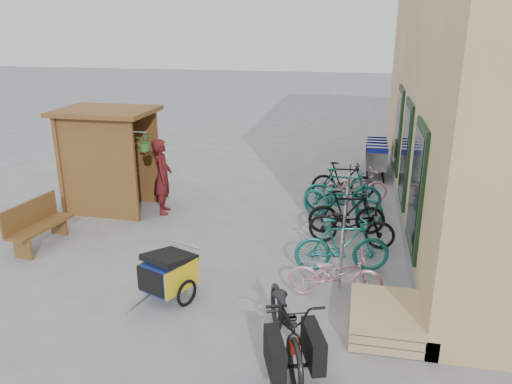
% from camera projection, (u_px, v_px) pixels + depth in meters
% --- Properties ---
extents(ground, '(80.00, 80.00, 0.00)m').
position_uv_depth(ground, '(212.00, 268.00, 9.09)').
color(ground, gray).
extents(kiosk, '(2.49, 1.65, 2.40)m').
position_uv_depth(kiosk, '(105.00, 146.00, 11.52)').
color(kiosk, brown).
rests_on(kiosk, ground).
extents(bike_rack, '(0.05, 5.35, 0.86)m').
position_uv_depth(bike_rack, '(346.00, 206.00, 10.71)').
color(bike_rack, '#A5A8AD').
rests_on(bike_rack, ground).
extents(pallet_stack, '(1.00, 1.20, 0.40)m').
position_uv_depth(pallet_stack, '(385.00, 319.00, 7.15)').
color(pallet_stack, tan).
rests_on(pallet_stack, ground).
extents(bench, '(0.61, 1.52, 0.93)m').
position_uv_depth(bench, '(37.00, 223.00, 9.86)').
color(bench, brown).
rests_on(bench, ground).
extents(shopping_carts, '(0.59, 2.35, 1.06)m').
position_uv_depth(shopping_carts, '(376.00, 153.00, 14.73)').
color(shopping_carts, silver).
rests_on(shopping_carts, ground).
extents(child_trailer, '(0.93, 1.41, 0.82)m').
position_uv_depth(child_trailer, '(168.00, 272.00, 7.96)').
color(child_trailer, navy).
rests_on(child_trailer, ground).
extents(cargo_bike, '(1.34, 2.14, 1.06)m').
position_uv_depth(cargo_bike, '(287.00, 323.00, 6.49)').
color(cargo_bike, black).
rests_on(cargo_bike, ground).
extents(person_kiosk, '(0.57, 0.73, 1.76)m').
position_uv_depth(person_kiosk, '(163.00, 177.00, 11.50)').
color(person_kiosk, maroon).
rests_on(person_kiosk, ground).
extents(bike_0, '(1.57, 0.66, 0.80)m').
position_uv_depth(bike_0, '(335.00, 274.00, 8.02)').
color(bike_0, pink).
rests_on(bike_0, ground).
extents(bike_1, '(1.74, 0.79, 1.01)m').
position_uv_depth(bike_1, '(342.00, 245.00, 8.82)').
color(bike_1, '#1C716B').
rests_on(bike_1, ground).
extents(bike_2, '(1.76, 0.77, 0.90)m').
position_uv_depth(bike_2, '(351.00, 224.00, 9.90)').
color(bike_2, black).
rests_on(bike_2, ground).
extents(bike_3, '(1.65, 0.65, 0.97)m').
position_uv_depth(bike_3, '(347.00, 212.00, 10.43)').
color(bike_3, black).
rests_on(bike_3, ground).
extents(bike_4, '(2.00, 1.19, 0.99)m').
position_uv_depth(bike_4, '(342.00, 200.00, 11.14)').
color(bike_4, '#1C716B').
rests_on(bike_4, ground).
extents(bike_5, '(1.81, 0.58, 1.08)m').
position_uv_depth(bike_5, '(343.00, 191.00, 11.59)').
color(bike_5, '#1C716B').
rests_on(bike_5, ground).
extents(bike_6, '(1.77, 1.08, 0.88)m').
position_uv_depth(bike_6, '(354.00, 187.00, 12.20)').
color(bike_6, pink).
rests_on(bike_6, ground).
extents(bike_7, '(1.61, 0.57, 0.95)m').
position_uv_depth(bike_7, '(343.00, 180.00, 12.58)').
color(bike_7, black).
rests_on(bike_7, ground).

